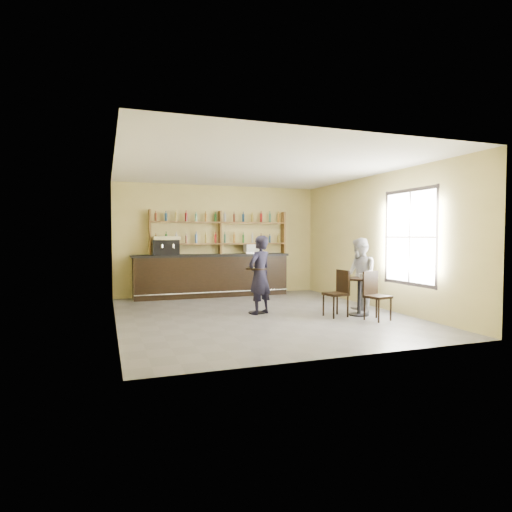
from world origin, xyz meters
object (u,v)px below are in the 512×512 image
object	(u,v)px
espresso_machine	(167,246)
patron_second	(360,275)
pedestal_table	(257,290)
cafe_table	(359,297)
man_main	(260,275)
chair_west	(336,293)
pastry_case	(252,249)
chair_south	(378,296)
bar_counter	(212,275)

from	to	relation	value
espresso_machine	patron_second	world-z (taller)	espresso_machine
pedestal_table	cafe_table	world-z (taller)	pedestal_table
man_main	chair_west	size ratio (longest dim) A/B	1.74
espresso_machine	pastry_case	size ratio (longest dim) A/B	1.57
espresso_machine	chair_south	size ratio (longest dim) A/B	0.72
bar_counter	pastry_case	xyz separation A→B (m)	(1.22, 0.00, 0.74)
chair_west	patron_second	xyz separation A→B (m)	(0.72, 0.19, 0.35)
man_main	chair_south	distance (m)	2.53
chair_west	patron_second	world-z (taller)	patron_second
pastry_case	chair_west	xyz separation A→B (m)	(0.55, -3.90, -0.85)
bar_counter	pastry_case	size ratio (longest dim) A/B	9.74
bar_counter	espresso_machine	distance (m)	1.53
pedestal_table	patron_second	size ratio (longest dim) A/B	0.60
bar_counter	man_main	distance (m)	3.11
pastry_case	pedestal_table	bearing A→B (deg)	-108.83
espresso_machine	chair_south	bearing A→B (deg)	-41.68
chair_south	patron_second	distance (m)	0.91
man_main	patron_second	bearing A→B (deg)	135.08
bar_counter	chair_west	distance (m)	4.28
bar_counter	chair_south	xyz separation A→B (m)	(2.37, -4.55, -0.11)
pedestal_table	chair_south	bearing A→B (deg)	-37.83
pedestal_table	pastry_case	bearing A→B (deg)	73.02
bar_counter	pedestal_table	bearing A→B (deg)	-83.93
pedestal_table	chair_south	xyz separation A→B (m)	(2.05, -1.59, -0.01)
espresso_machine	cafe_table	bearing A→B (deg)	-38.07
chair_west	espresso_machine	bearing A→B (deg)	-149.05
espresso_machine	patron_second	distance (m)	5.32
bar_counter	pedestal_table	world-z (taller)	bar_counter
bar_counter	chair_south	distance (m)	5.13
man_main	espresso_machine	bearing A→B (deg)	-90.84
pastry_case	chair_west	bearing A→B (deg)	-83.86
bar_counter	cafe_table	distance (m)	4.58
pastry_case	bar_counter	bearing A→B (deg)	178.14
espresso_machine	chair_south	world-z (taller)	espresso_machine
espresso_machine	man_main	distance (m)	3.53
chair_west	chair_south	xyz separation A→B (m)	(0.60, -0.65, 0.00)
espresso_machine	cafe_table	distance (m)	5.44
pedestal_table	chair_west	world-z (taller)	pedestal_table
man_main	chair_south	world-z (taller)	man_main
bar_counter	espresso_machine	world-z (taller)	espresso_machine
bar_counter	espresso_machine	size ratio (longest dim) A/B	6.22
pastry_case	pedestal_table	xyz separation A→B (m)	(-0.90, -2.96, -0.84)
bar_counter	cafe_table	size ratio (longest dim) A/B	5.45
pedestal_table	man_main	xyz separation A→B (m)	(0.02, -0.12, 0.36)
espresso_machine	chair_south	xyz separation A→B (m)	(3.64, -4.55, -0.97)
man_main	chair_west	world-z (taller)	man_main
chair_south	pastry_case	bearing A→B (deg)	89.60
espresso_machine	man_main	size ratio (longest dim) A/B	0.41
patron_second	espresso_machine	bearing A→B (deg)	-119.60
espresso_machine	pedestal_table	xyz separation A→B (m)	(1.59, -2.96, -0.95)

